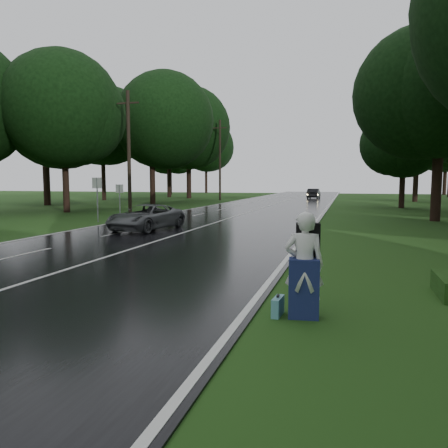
# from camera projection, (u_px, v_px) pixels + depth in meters

# --- Properties ---
(ground) EXTENTS (160.00, 160.00, 0.00)m
(ground) POSITION_uv_depth(u_px,v_px,m) (64.00, 272.00, 12.15)
(ground) COLOR #1F4414
(ground) RESTS_ON ground
(road) EXTENTS (12.00, 140.00, 0.04)m
(road) POSITION_uv_depth(u_px,v_px,m) (238.00, 216.00, 31.28)
(road) COLOR black
(road) RESTS_ON ground
(lane_center) EXTENTS (0.12, 140.00, 0.01)m
(lane_center) POSITION_uv_depth(u_px,v_px,m) (238.00, 215.00, 31.27)
(lane_center) COLOR silver
(lane_center) RESTS_ON road
(grey_car) EXTENTS (2.87, 4.99, 1.31)m
(grey_car) POSITION_uv_depth(u_px,v_px,m) (146.00, 217.00, 22.05)
(grey_car) COLOR #505356
(grey_car) RESTS_ON road
(far_car) EXTENTS (1.66, 4.32, 1.41)m
(far_car) POSITION_uv_depth(u_px,v_px,m) (314.00, 194.00, 60.77)
(far_car) COLOR black
(far_car) RESTS_ON road
(hitchhiker) EXTENTS (0.78, 0.72, 1.99)m
(hitchhiker) POSITION_uv_depth(u_px,v_px,m) (304.00, 269.00, 8.01)
(hitchhiker) COLOR silver
(hitchhiker) RESTS_ON ground
(suitcase) EXTENTS (0.18, 0.51, 0.36)m
(suitcase) POSITION_uv_depth(u_px,v_px,m) (278.00, 306.00, 8.17)
(suitcase) COLOR teal
(suitcase) RESTS_ON ground
(utility_pole_mid) EXTENTS (1.80, 0.28, 9.32)m
(utility_pole_mid) POSITION_uv_depth(u_px,v_px,m) (130.00, 214.00, 33.29)
(utility_pole_mid) COLOR black
(utility_pole_mid) RESTS_ON ground
(utility_pole_far) EXTENTS (1.80, 0.28, 10.40)m
(utility_pole_far) POSITION_uv_depth(u_px,v_px,m) (220.00, 200.00, 56.65)
(utility_pole_far) COLOR black
(utility_pole_far) RESTS_ON ground
(road_sign_a) EXTENTS (0.66, 0.10, 2.75)m
(road_sign_a) POSITION_uv_depth(u_px,v_px,m) (98.00, 222.00, 26.68)
(road_sign_a) COLOR white
(road_sign_a) RESTS_ON ground
(road_sign_b) EXTENTS (0.55, 0.10, 2.30)m
(road_sign_b) POSITION_uv_depth(u_px,v_px,m) (120.00, 218.00, 29.26)
(road_sign_b) COLOR white
(road_sign_b) RESTS_ON ground
(tree_left_d) EXTENTS (9.06, 9.06, 14.15)m
(tree_left_d) POSITION_uv_depth(u_px,v_px,m) (67.00, 212.00, 35.02)
(tree_left_d) COLOR black
(tree_left_d) RESTS_ON ground
(tree_left_e) EXTENTS (9.86, 9.86, 15.40)m
(tree_left_e) POSITION_uv_depth(u_px,v_px,m) (153.00, 204.00, 47.77)
(tree_left_e) COLOR black
(tree_left_e) RESTS_ON ground
(tree_left_f) EXTENTS (10.75, 10.75, 16.79)m
(tree_left_f) POSITION_uv_depth(u_px,v_px,m) (189.00, 198.00, 62.83)
(tree_left_f) COLOR black
(tree_left_f) RESTS_ON ground
(tree_right_d) EXTENTS (9.29, 9.29, 14.52)m
(tree_right_d) POSITION_uv_depth(u_px,v_px,m) (435.00, 221.00, 27.39)
(tree_right_d) COLOR black
(tree_right_d) RESTS_ON ground
(tree_right_e) EXTENTS (7.08, 7.08, 11.06)m
(tree_right_e) POSITION_uv_depth(u_px,v_px,m) (401.00, 208.00, 40.60)
(tree_right_e) COLOR black
(tree_right_e) RESTS_ON ground
(tree_right_f) EXTENTS (9.37, 9.37, 14.64)m
(tree_right_f) POSITION_uv_depth(u_px,v_px,m) (415.00, 202.00, 52.55)
(tree_right_f) COLOR black
(tree_right_f) RESTS_ON ground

